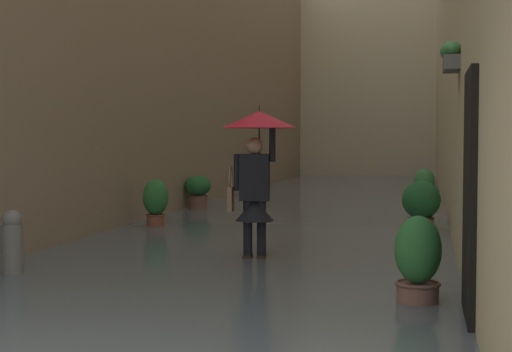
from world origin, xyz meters
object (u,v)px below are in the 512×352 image
at_px(person_wading, 257,154).
at_px(potted_plant_far_left, 418,261).
at_px(mooring_bollard, 12,245).
at_px(potted_plant_mid_right, 198,191).
at_px(potted_plant_near_left, 421,204).
at_px(potted_plant_far_right, 156,202).
at_px(potted_plant_mid_left, 424,187).

relative_size(person_wading, potted_plant_far_left, 2.30).
relative_size(person_wading, mooring_bollard, 2.55).
bearing_deg(mooring_bollard, potted_plant_mid_right, -87.83).
bearing_deg(potted_plant_mid_right, potted_plant_near_left, 148.88).
bearing_deg(potted_plant_far_right, mooring_bollard, 90.54).
xyz_separation_m(potted_plant_mid_left, potted_plant_mid_right, (4.90, 1.96, -0.02)).
distance_m(potted_plant_near_left, mooring_bollard, 7.01).
xyz_separation_m(potted_plant_near_left, potted_plant_far_right, (4.58, 0.50, -0.01)).
bearing_deg(potted_plant_far_left, mooring_bollard, -6.68).
height_order(potted_plant_far_left, potted_plant_mid_right, potted_plant_far_left).
distance_m(potted_plant_near_left, potted_plant_mid_right, 5.67).
distance_m(potted_plant_mid_right, potted_plant_far_right, 3.44).
bearing_deg(potted_plant_far_right, potted_plant_mid_right, -85.54).
bearing_deg(potted_plant_far_left, potted_plant_mid_right, -61.11).
distance_m(potted_plant_mid_left, potted_plant_far_right, 7.10).
bearing_deg(potted_plant_mid_right, mooring_bollard, 92.17).
bearing_deg(potted_plant_near_left, potted_plant_far_left, 90.07).
distance_m(potted_plant_far_right, mooring_bollard, 4.84).
relative_size(potted_plant_near_left, potted_plant_mid_right, 1.12).
xyz_separation_m(potted_plant_far_right, mooring_bollard, (-0.05, 4.84, -0.10)).
xyz_separation_m(potted_plant_far_left, potted_plant_far_right, (4.59, -5.37, 0.05)).
bearing_deg(mooring_bollard, potted_plant_far_left, 173.32).
distance_m(potted_plant_mid_right, mooring_bollard, 8.28).
bearing_deg(person_wading, potted_plant_near_left, -119.93).
bearing_deg(potted_plant_mid_right, person_wading, 113.16).
height_order(potted_plant_mid_left, potted_plant_far_left, potted_plant_mid_left).
xyz_separation_m(potted_plant_mid_left, potted_plant_far_right, (4.63, 5.39, 0.03)).
distance_m(potted_plant_mid_left, potted_plant_mid_right, 5.27).
xyz_separation_m(potted_plant_mid_right, mooring_bollard, (-0.31, 8.27, -0.06)).
bearing_deg(potted_plant_far_right, potted_plant_mid_left, -130.66).
xyz_separation_m(potted_plant_far_left, potted_plant_mid_right, (4.86, -8.81, 0.00)).
relative_size(potted_plant_mid_right, mooring_bollard, 1.00).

